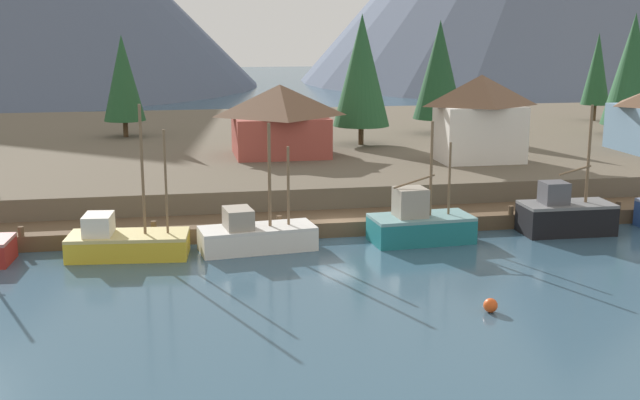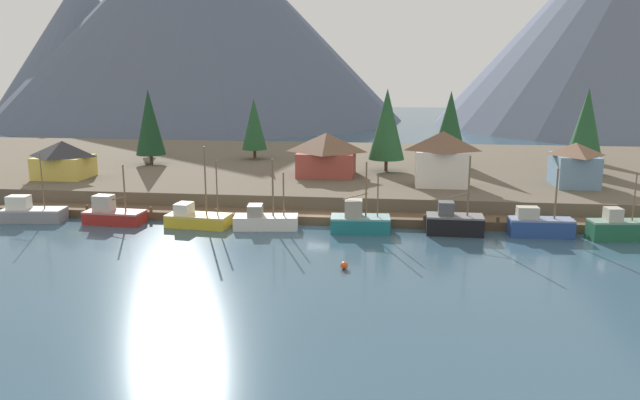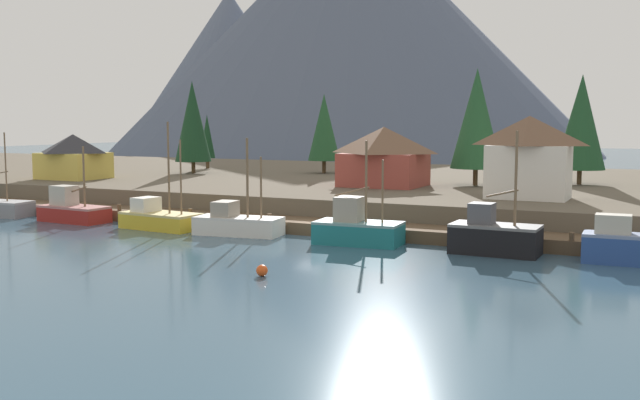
# 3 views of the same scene
# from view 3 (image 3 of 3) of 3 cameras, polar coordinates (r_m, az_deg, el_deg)

# --- Properties ---
(ground_plane) EXTENTS (400.00, 400.00, 1.00)m
(ground_plane) POSITION_cam_3_polar(r_m,az_deg,el_deg) (78.15, 5.93, -1.11)
(ground_plane) COLOR #335166
(dock) EXTENTS (80.00, 4.00, 1.60)m
(dock) POSITION_cam_3_polar(r_m,az_deg,el_deg) (61.55, 0.17, -2.08)
(dock) COLOR brown
(dock) RESTS_ON ground_plane
(shoreline_bank) EXTENTS (400.00, 56.00, 2.50)m
(shoreline_bank) POSITION_cam_3_polar(r_m,az_deg,el_deg) (89.28, 8.58, 0.87)
(shoreline_bank) COLOR brown
(shoreline_bank) RESTS_ON ground_plane
(mountain_west_peak) EXTENTS (66.96, 66.96, 49.98)m
(mountain_west_peak) POSITION_cam_3_polar(r_m,az_deg,el_deg) (239.40, -6.96, 9.80)
(mountain_west_peak) COLOR slate
(mountain_west_peak) RESTS_ON ground_plane
(mountain_central_peak) EXTENTS (138.79, 138.79, 70.58)m
(mountain_central_peak) POSITION_cam_3_polar(r_m,az_deg,el_deg) (217.09, 2.49, 12.95)
(mountain_central_peak) COLOR #4C566B
(mountain_central_peak) RESTS_ON ground_plane
(fishing_boat_red) EXTENTS (6.96, 3.40, 6.97)m
(fishing_boat_red) POSITION_cam_3_polar(r_m,az_deg,el_deg) (72.12, -18.50, -0.75)
(fishing_boat_red) COLOR maroon
(fishing_boat_red) RESTS_ON ground_plane
(fishing_boat_yellow) EXTENTS (7.37, 3.80, 9.20)m
(fishing_boat_yellow) POSITION_cam_3_polar(r_m,az_deg,el_deg) (65.31, -12.26, -1.38)
(fishing_boat_yellow) COLOR gold
(fishing_boat_yellow) RESTS_ON ground_plane
(fishing_boat_white) EXTENTS (7.39, 3.66, 7.90)m
(fishing_boat_white) POSITION_cam_3_polar(r_m,az_deg,el_deg) (60.83, -6.40, -1.78)
(fishing_boat_white) COLOR silver
(fishing_boat_white) RESTS_ON ground_plane
(fishing_boat_teal) EXTENTS (6.66, 3.55, 7.79)m
(fishing_boat_teal) POSITION_cam_3_polar(r_m,az_deg,el_deg) (55.94, 2.87, -2.22)
(fishing_boat_teal) COLOR #196B70
(fishing_boat_teal) RESTS_ON ground_plane
(fishing_boat_black) EXTENTS (6.09, 3.01, 8.59)m
(fishing_boat_black) POSITION_cam_3_polar(r_m,az_deg,el_deg) (53.10, 13.23, -2.74)
(fishing_boat_black) COLOR black
(fishing_boat_black) RESTS_ON ground_plane
(fishing_boat_blue) EXTENTS (6.74, 2.60, 7.37)m
(fishing_boat_blue) POSITION_cam_3_polar(r_m,az_deg,el_deg) (52.14, 23.01, -3.30)
(fishing_boat_blue) COLOR navy
(fishing_boat_blue) RESTS_ON ground_plane
(house_white) EXTENTS (7.17, 4.65, 7.20)m
(house_white) POSITION_cam_3_polar(r_m,az_deg,el_deg) (67.08, 15.75, 3.24)
(house_white) COLOR silver
(house_white) RESTS_ON shoreline_bank
(house_red) EXTENTS (8.40, 7.27, 6.17)m
(house_red) POSITION_cam_3_polar(r_m,az_deg,el_deg) (77.49, 4.92, 3.41)
(house_red) COLOR #9E4238
(house_red) RESTS_ON shoreline_bank
(house_yellow) EXTENTS (7.28, 6.28, 5.23)m
(house_yellow) POSITION_cam_3_polar(r_m,az_deg,el_deg) (91.89, -18.43, 3.23)
(house_yellow) COLOR gold
(house_yellow) RESTS_ON shoreline_bank
(conifer_near_left) EXTENTS (5.36, 5.36, 12.25)m
(conifer_near_left) POSITION_cam_3_polar(r_m,az_deg,el_deg) (79.58, 11.95, 6.15)
(conifer_near_left) COLOR #4C3823
(conifer_near_left) RESTS_ON shoreline_bank
(conifer_near_right) EXTENTS (4.19, 4.19, 10.28)m
(conifer_near_right) POSITION_cam_3_polar(r_m,az_deg,el_deg) (96.45, 0.31, 5.61)
(conifer_near_right) COLOR #4C3823
(conifer_near_right) RESTS_ON shoreline_bank
(conifer_mid_left) EXTENTS (4.68, 4.68, 11.92)m
(conifer_mid_left) POSITION_cam_3_polar(r_m,az_deg,el_deg) (97.69, -9.77, 5.98)
(conifer_mid_left) COLOR #4C3823
(conifer_mid_left) RESTS_ON shoreline_bank
(conifer_back_right) EXTENTS (2.25, 2.25, 7.73)m
(conifer_back_right) POSITION_cam_3_polar(r_m,az_deg,el_deg) (107.58, -8.67, 4.85)
(conifer_back_right) COLOR #4C3823
(conifer_back_right) RESTS_ON shoreline_bank
(conifer_centre) EXTENTS (5.23, 5.23, 11.70)m
(conifer_centre) POSITION_cam_3_polar(r_m,az_deg,el_deg) (83.91, 19.44, 5.67)
(conifer_centre) COLOR #4C3823
(conifer_centre) RESTS_ON shoreline_bank
(channel_buoy) EXTENTS (0.70, 0.70, 0.70)m
(channel_buoy) POSITION_cam_3_polar(r_m,az_deg,el_deg) (44.61, -4.48, -5.42)
(channel_buoy) COLOR #E04C19
(channel_buoy) RESTS_ON ground_plane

